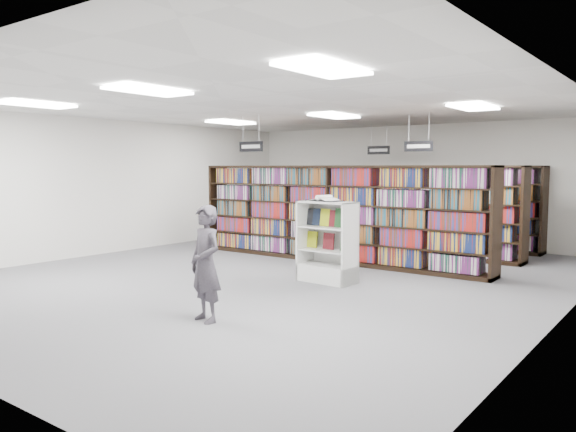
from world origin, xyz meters
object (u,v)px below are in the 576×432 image
Objects in this scene: endcap_display at (328,255)px; open_book at (324,199)px; shopper at (206,264)px; bookshelf_row_near at (334,214)px.

endcap_display is 1.00m from open_book.
bookshelf_row_near is at bearing 116.63° from shopper.
shopper is (1.19, -5.09, -0.27)m from bookshelf_row_near.
bookshelf_row_near is at bearing 132.49° from open_book.
open_book is at bearing -62.42° from bookshelf_row_near.
shopper is at bearing -84.77° from endcap_display.
endcap_display is 0.93× the size of shopper.
endcap_display is at bearing 105.47° from shopper.
shopper is at bearing -71.12° from open_book.
bookshelf_row_near is 2.14m from open_book.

